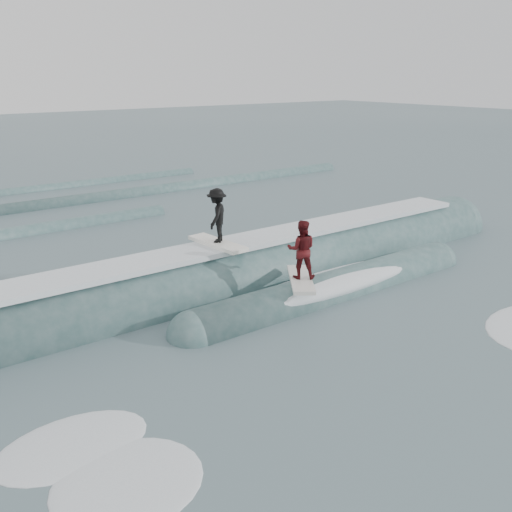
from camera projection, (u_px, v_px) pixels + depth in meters
ground at (367, 350)px, 12.44m from camera, size 160.00×160.00×0.00m
breaking_wave at (250, 284)px, 16.17m from camera, size 22.75×3.98×2.39m
surfer_black at (217, 219)px, 15.34m from camera, size 1.07×2.04×1.57m
surfer_red at (301, 254)px, 14.50m from camera, size 1.61×1.95×1.62m
whitewater at (485, 372)px, 11.50m from camera, size 14.49×7.29×0.10m
far_swells at (50, 209)px, 25.18m from camera, size 35.80×8.65×0.80m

